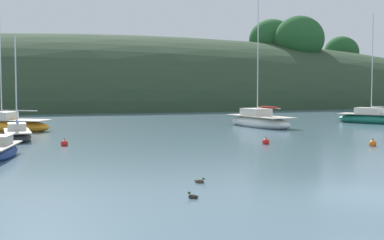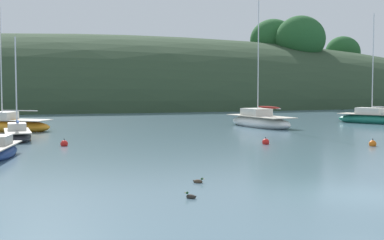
% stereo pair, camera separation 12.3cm
% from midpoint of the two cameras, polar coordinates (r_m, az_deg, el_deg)
% --- Properties ---
extents(ground_plane, '(400.00, 400.00, 0.00)m').
position_cam_midpoint_polar(ground_plane, '(18.53, 17.28, -7.62)').
color(ground_plane, slate).
extents(far_shoreline_hill, '(150.00, 36.00, 26.27)m').
position_cam_midpoint_polar(far_shoreline_hill, '(86.19, -9.13, 1.38)').
color(far_shoreline_hill, '#2D422B').
rests_on(far_shoreline_hill, ground).
extents(sailboat_red_portside, '(6.18, 7.34, 10.50)m').
position_cam_midpoint_polar(sailboat_red_portside, '(53.23, 18.74, 0.15)').
color(sailboat_red_portside, '#196B56').
rests_on(sailboat_red_portside, ground).
extents(sailboat_yellow_far, '(4.14, 8.23, 11.80)m').
position_cam_midpoint_polar(sailboat_yellow_far, '(46.50, 7.12, -0.13)').
color(sailboat_yellow_far, white).
rests_on(sailboat_yellow_far, ground).
extents(sailboat_orange_cutter, '(2.12, 5.23, 6.93)m').
position_cam_midpoint_polar(sailboat_orange_cutter, '(36.94, -18.18, -1.50)').
color(sailboat_orange_cutter, '#232328').
rests_on(sailboat_orange_cutter, ground).
extents(sailboat_cream_ketch, '(7.73, 6.02, 9.92)m').
position_cam_midpoint_polar(sailboat_cream_ketch, '(44.51, -19.29, -0.52)').
color(sailboat_cream_ketch, orange).
rests_on(sailboat_cream_ketch, ground).
extents(mooring_buoy_inner, '(0.44, 0.44, 0.54)m').
position_cam_midpoint_polar(mooring_buoy_inner, '(32.89, 7.76, -2.35)').
color(mooring_buoy_inner, red).
rests_on(mooring_buoy_inner, ground).
extents(mooring_buoy_outer, '(0.44, 0.44, 0.54)m').
position_cam_midpoint_polar(mooring_buoy_outer, '(32.51, -13.52, -2.49)').
color(mooring_buoy_outer, red).
rests_on(mooring_buoy_outer, ground).
extents(mooring_buoy_channel, '(0.44, 0.44, 0.54)m').
position_cam_midpoint_polar(mooring_buoy_channel, '(33.39, 18.56, -2.42)').
color(mooring_buoy_channel, orange).
rests_on(mooring_buoy_channel, ground).
extents(duck_straggler, '(0.36, 0.37, 0.24)m').
position_cam_midpoint_polar(duck_straggler, '(17.21, -0.11, -8.14)').
color(duck_straggler, '#2D2823').
rests_on(duck_straggler, ground).
extents(duck_lone_right, '(0.40, 0.33, 0.24)m').
position_cam_midpoint_polar(duck_lone_right, '(19.85, 0.65, -6.54)').
color(duck_lone_right, '#473828').
rests_on(duck_lone_right, ground).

